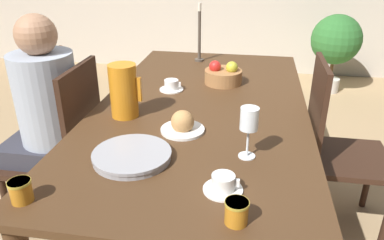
% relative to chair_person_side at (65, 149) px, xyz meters
% --- Properties ---
extents(ground_plane, '(20.00, 20.00, 0.00)m').
position_rel_chair_person_side_xyz_m(ground_plane, '(0.69, 0.13, -0.49)').
color(ground_plane, tan).
extents(dining_table, '(1.01, 1.91, 0.73)m').
position_rel_chair_person_side_xyz_m(dining_table, '(0.69, 0.13, 0.16)').
color(dining_table, '#472D19').
rests_on(dining_table, ground_plane).
extents(chair_person_side, '(0.42, 0.42, 0.94)m').
position_rel_chair_person_side_xyz_m(chair_person_side, '(0.00, 0.00, 0.00)').
color(chair_person_side, '#331E14').
rests_on(chair_person_side, ground_plane).
extents(chair_opposite, '(0.42, 0.42, 0.94)m').
position_rel_chair_person_side_xyz_m(chair_opposite, '(1.38, 0.26, 0.00)').
color(chair_opposite, '#331E14').
rests_on(chair_opposite, ground_plane).
extents(person_seated, '(0.39, 0.41, 1.17)m').
position_rel_chair_person_side_xyz_m(person_seated, '(-0.09, 0.01, 0.20)').
color(person_seated, '#33333D').
rests_on(person_seated, ground_plane).
extents(red_pitcher, '(0.15, 0.12, 0.24)m').
position_rel_chair_person_side_xyz_m(red_pitcher, '(0.36, -0.05, 0.37)').
color(red_pitcher, orange).
rests_on(red_pitcher, dining_table).
extents(wine_glass_water, '(0.07, 0.07, 0.20)m').
position_rel_chair_person_side_xyz_m(wine_glass_water, '(0.92, -0.33, 0.39)').
color(wine_glass_water, white).
rests_on(wine_glass_water, dining_table).
extents(teacup_near_person, '(0.13, 0.13, 0.06)m').
position_rel_chair_person_side_xyz_m(teacup_near_person, '(0.86, -0.55, 0.27)').
color(teacup_near_person, white).
rests_on(teacup_near_person, dining_table).
extents(teacup_across, '(0.13, 0.13, 0.06)m').
position_rel_chair_person_side_xyz_m(teacup_across, '(0.50, 0.31, 0.27)').
color(teacup_across, white).
rests_on(teacup_across, dining_table).
extents(serving_tray, '(0.29, 0.29, 0.03)m').
position_rel_chair_person_side_xyz_m(serving_tray, '(0.51, -0.42, 0.26)').
color(serving_tray, '#9E9EA3').
rests_on(serving_tray, dining_table).
extents(bread_plate, '(0.19, 0.19, 0.10)m').
position_rel_chair_person_side_xyz_m(bread_plate, '(0.65, -0.16, 0.28)').
color(bread_plate, white).
rests_on(bread_plate, dining_table).
extents(jam_jar_amber, '(0.07, 0.07, 0.07)m').
position_rel_chair_person_side_xyz_m(jam_jar_amber, '(0.91, -0.70, 0.28)').
color(jam_jar_amber, '#C67A1E').
rests_on(jam_jar_amber, dining_table).
extents(jam_jar_red, '(0.07, 0.07, 0.07)m').
position_rel_chair_person_side_xyz_m(jam_jar_red, '(0.26, -0.71, 0.28)').
color(jam_jar_red, '#C67A1E').
rests_on(jam_jar_red, dining_table).
extents(fruit_bowl, '(0.21, 0.21, 0.13)m').
position_rel_chair_person_side_xyz_m(fruit_bowl, '(0.76, 0.46, 0.29)').
color(fruit_bowl, '#9E6B3D').
rests_on(fruit_bowl, dining_table).
extents(candlestick_tall, '(0.06, 0.06, 0.38)m').
position_rel_chair_person_side_xyz_m(candlestick_tall, '(0.56, 0.88, 0.39)').
color(candlestick_tall, '#4C4238').
rests_on(candlestick_tall, dining_table).
extents(potted_plant, '(0.51, 0.51, 0.82)m').
position_rel_chair_person_side_xyz_m(potted_plant, '(1.74, 2.46, 0.05)').
color(potted_plant, beige).
rests_on(potted_plant, ground_plane).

